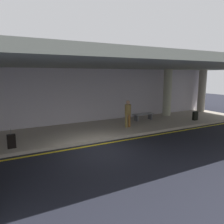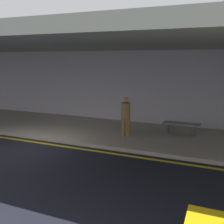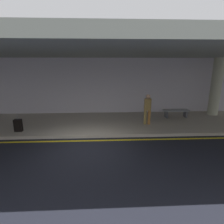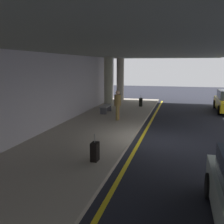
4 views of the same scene
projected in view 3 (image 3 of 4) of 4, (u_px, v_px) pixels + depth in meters
The scene contains 9 objects.
ground_plane at pixel (86, 147), 7.78m from camera, with size 60.00×60.00×0.00m, color black.
sidewalk at pixel (91, 123), 10.76m from camera, with size 26.00×4.20×0.15m, color #A79D8D.
lane_stripe_yellow at pixel (88, 141), 8.46m from camera, with size 26.00×0.14×0.01m, color yellow.
support_column_left_mid at pixel (216, 87), 11.88m from camera, with size 0.65×0.65×3.65m, color #A4A48B.
ceiling_overhang at pixel (88, 53), 9.30m from camera, with size 28.00×13.20×0.30m, color gray.
terminal_back_wall at pixel (92, 87), 12.48m from camera, with size 26.00×0.30×3.80m, color #B5AFB9.
traveler_with_luggage at pixel (148, 107), 10.08m from camera, with size 0.38×0.38×1.68m.
suitcase_upright_secondary at pixel (18, 125), 9.14m from camera, with size 0.36×0.22×0.90m.
bench_metal at pixel (176, 112), 11.57m from camera, with size 1.60×0.50×0.48m.
Camera 3 is at (0.72, -7.20, 3.40)m, focal length 29.65 mm.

